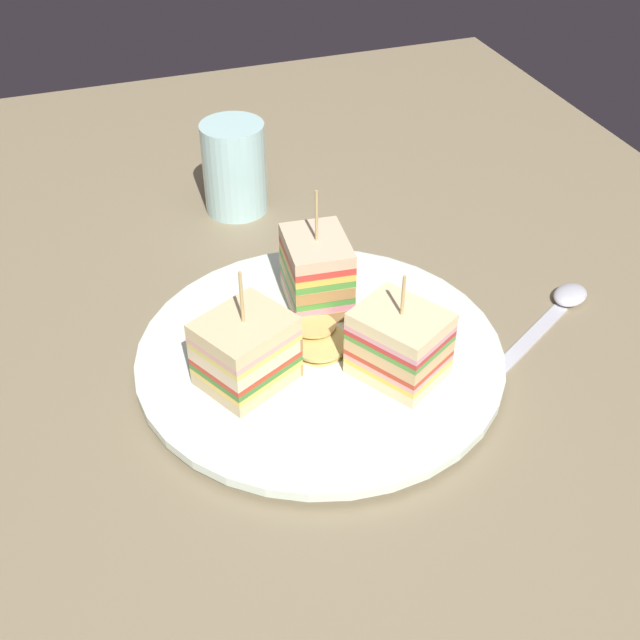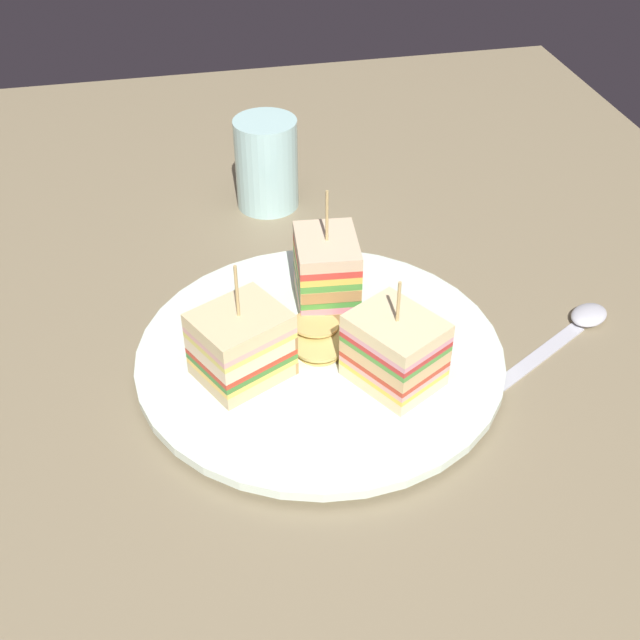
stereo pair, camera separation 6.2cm
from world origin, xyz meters
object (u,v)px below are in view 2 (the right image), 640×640
(sandwich_wedge_0, at_px, (327,272))
(sandwich_wedge_2, at_px, (394,350))
(chip_pile, at_px, (317,339))
(spoon, at_px, (577,325))
(sandwich_wedge_1, at_px, (242,345))
(drinking_glass, at_px, (266,170))
(plate, at_px, (320,356))

(sandwich_wedge_0, distance_m, sandwich_wedge_2, 0.11)
(chip_pile, xyz_separation_m, spoon, (0.01, 0.22, -0.02))
(sandwich_wedge_1, bearing_deg, spoon, -24.76)
(chip_pile, relative_size, drinking_glass, 0.85)
(sandwich_wedge_2, relative_size, spoon, 0.68)
(plate, height_order, drinking_glass, drinking_glass)
(chip_pile, height_order, drinking_glass, drinking_glass)
(sandwich_wedge_1, bearing_deg, plate, -15.03)
(sandwich_wedge_2, height_order, chip_pile, sandwich_wedge_2)
(sandwich_wedge_0, xyz_separation_m, chip_pile, (0.05, -0.02, -0.02))
(spoon, bearing_deg, sandwich_wedge_1, 151.62)
(sandwich_wedge_0, bearing_deg, drinking_glass, -168.66)
(sandwich_wedge_2, height_order, spoon, sandwich_wedge_2)
(drinking_glass, bearing_deg, sandwich_wedge_0, 5.82)
(sandwich_wedge_2, xyz_separation_m, chip_pile, (-0.05, -0.05, -0.02))
(plate, distance_m, chip_pile, 0.01)
(plate, distance_m, sandwich_wedge_1, 0.07)
(chip_pile, xyz_separation_m, drinking_glass, (-0.25, 0.00, 0.02))
(drinking_glass, bearing_deg, plate, 0.27)
(sandwich_wedge_0, height_order, sandwich_wedge_1, sandwich_wedge_0)
(drinking_glass, bearing_deg, spoon, 40.64)
(sandwich_wedge_2, bearing_deg, sandwich_wedge_0, -15.74)
(spoon, bearing_deg, chip_pile, 147.43)
(plate, relative_size, chip_pile, 3.67)
(plate, bearing_deg, sandwich_wedge_0, 162.99)
(plate, xyz_separation_m, sandwich_wedge_2, (0.04, 0.05, 0.03))
(sandwich_wedge_2, distance_m, spoon, 0.18)
(sandwich_wedge_0, relative_size, spoon, 0.80)
(sandwich_wedge_1, height_order, spoon, sandwich_wedge_1)
(plate, distance_m, spoon, 0.22)
(spoon, bearing_deg, plate, 148.80)
(sandwich_wedge_2, relative_size, drinking_glass, 0.97)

